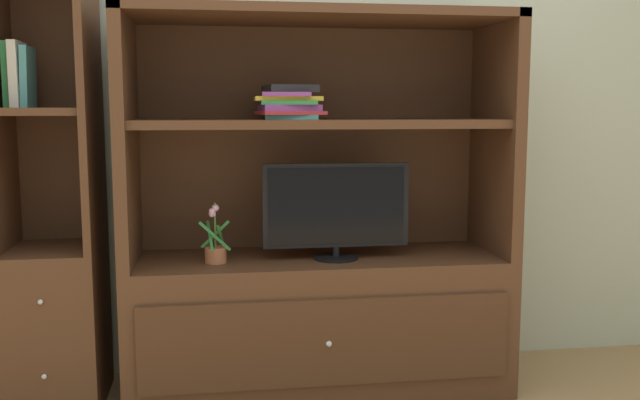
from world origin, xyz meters
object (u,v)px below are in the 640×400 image
object	(u,v)px
media_console	(318,276)
potted_plant	(215,249)
tv_monitor	(336,209)
upright_book_row	(19,76)
magazine_stack	(289,103)
bookshelf_tall	(52,253)

from	to	relation	value
media_console	potted_plant	xyz separation A→B (m)	(-0.44, -0.07, 0.15)
tv_monitor	upright_book_row	xyz separation A→B (m)	(-1.25, 0.07, 0.55)
magazine_stack	potted_plant	bearing A→B (deg)	-168.69
media_console	bookshelf_tall	xyz separation A→B (m)	(-1.09, 0.00, 0.14)
tv_monitor	magazine_stack	bearing A→B (deg)	161.14
media_console	magazine_stack	distance (m)	0.75
potted_plant	magazine_stack	size ratio (longest dim) A/B	0.75
potted_plant	magazine_stack	distance (m)	0.67
tv_monitor	magazine_stack	size ratio (longest dim) A/B	1.84
tv_monitor	bookshelf_tall	world-z (taller)	bookshelf_tall
bookshelf_tall	media_console	bearing A→B (deg)	-0.08
media_console	upright_book_row	distance (m)	1.46
media_console	potted_plant	world-z (taller)	media_console
tv_monitor	bookshelf_tall	bearing A→B (deg)	176.29
bookshelf_tall	upright_book_row	xyz separation A→B (m)	(-0.09, -0.01, 0.71)
bookshelf_tall	upright_book_row	distance (m)	0.72
bookshelf_tall	potted_plant	bearing A→B (deg)	-6.31
tv_monitor	potted_plant	distance (m)	0.53
potted_plant	bookshelf_tall	xyz separation A→B (m)	(-0.66, 0.07, -0.01)
media_console	tv_monitor	xyz separation A→B (m)	(0.07, -0.07, 0.30)
tv_monitor	upright_book_row	world-z (taller)	upright_book_row
media_console	potted_plant	size ratio (longest dim) A/B	6.46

